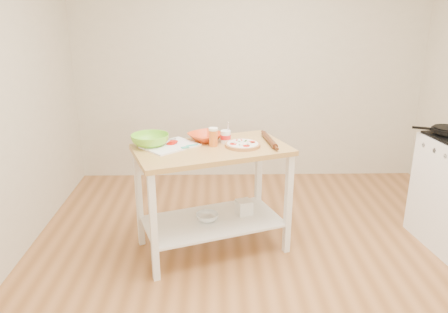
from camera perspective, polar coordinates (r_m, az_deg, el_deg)
name	(u,v)px	position (r m, az deg, el deg)	size (l,w,h in m)	color
room_shell	(277,106)	(2.85, 6.91, 6.57)	(4.04, 4.54, 2.74)	#A66D3D
prep_island	(212,177)	(3.54, -1.56, -2.67)	(1.35, 1.02, 0.90)	tan
skillet	(447,130)	(4.12, 27.07, 3.09)	(0.39, 0.26, 0.03)	black
pizza	(243,144)	(3.48, 2.45, 1.58)	(0.28, 0.28, 0.04)	tan
cutting_board	(170,146)	(3.50, -7.13, 1.42)	(0.50, 0.49, 0.04)	white
spatula	(189,146)	(3.44, -4.61, 1.35)	(0.13, 0.11, 0.01)	teal
knife	(156,141)	(3.60, -8.84, 1.96)	(0.25, 0.14, 0.01)	silver
orange_bowl	(206,137)	(3.63, -2.42, 2.58)	(0.27, 0.27, 0.07)	#D74417
green_bowl	(150,140)	(3.53, -9.63, 2.11)	(0.30, 0.30, 0.09)	#7BD630
beer_pint	(213,137)	(3.47, -1.41, 2.57)	(0.07, 0.07, 0.15)	orange
yogurt_tub	(226,137)	(3.56, 0.21, 2.60)	(0.09, 0.09, 0.18)	white
rolling_pin	(269,140)	(3.59, 5.94, 2.16)	(0.04, 0.04, 0.39)	#582B14
shelf_glass_bowl	(207,217)	(3.69, -2.21, -7.91)	(0.19, 0.19, 0.06)	silver
shelf_bin	(244,207)	(3.79, 2.63, -6.61)	(0.12, 0.12, 0.12)	white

